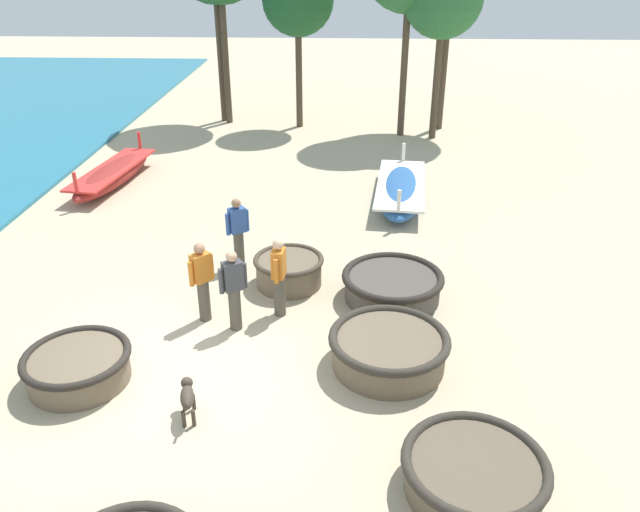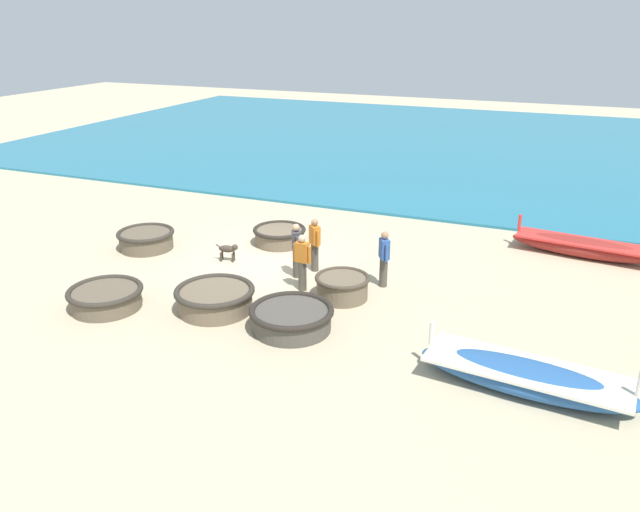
{
  "view_description": "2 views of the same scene",
  "coord_description": "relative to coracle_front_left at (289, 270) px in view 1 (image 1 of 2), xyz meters",
  "views": [
    {
      "loc": [
        2.56,
        -8.24,
        6.31
      ],
      "look_at": [
        2.1,
        2.3,
        0.99
      ],
      "focal_mm": 35.0,
      "sensor_mm": 36.0,
      "label": 1
    },
    {
      "loc": [
        15.34,
        8.07,
        6.96
      ],
      "look_at": [
        1.56,
        2.37,
        1.14
      ],
      "focal_mm": 35.0,
      "sensor_mm": 36.0,
      "label": 2
    }
  ],
  "objects": [
    {
      "name": "coracle_weathered",
      "position": [
        -3.07,
        -3.31,
        -0.04
      ],
      "size": [
        1.7,
        1.7,
        0.55
      ],
      "color": "brown",
      "rests_on": "ground"
    },
    {
      "name": "fisherman_standing_right",
      "position": [
        -1.44,
        -1.39,
        0.5
      ],
      "size": [
        0.39,
        0.41,
        1.57
      ],
      "color": "#4C473D",
      "rests_on": "ground"
    },
    {
      "name": "fisherman_by_coracle",
      "position": [
        -1.14,
        0.76,
        0.5
      ],
      "size": [
        0.46,
        0.37,
        1.57
      ],
      "color": "#4C473D",
      "rests_on": "ground"
    },
    {
      "name": "ground_plane",
      "position": [
        -1.44,
        -2.95,
        -0.33
      ],
      "size": [
        80.0,
        80.0,
        0.0
      ],
      "primitive_type": "plane",
      "color": "#BCAD8C"
    },
    {
      "name": "long_boat_red_hull",
      "position": [
        2.62,
        4.83,
        -0.04
      ],
      "size": [
        1.66,
        4.36,
        1.02
      ],
      "color": "#285693",
      "rests_on": "ground"
    },
    {
      "name": "coracle_far_left",
      "position": [
        2.08,
        -0.49,
        -0.03
      ],
      "size": [
        2.0,
        2.0,
        0.56
      ],
      "color": "#4C473F",
      "rests_on": "ground"
    },
    {
      "name": "tree_tall_back",
      "position": [
        -0.67,
        12.37,
        4.16
      ],
      "size": [
        2.55,
        2.55,
        5.8
      ],
      "color": "#4C3D2D",
      "rests_on": "ground"
    },
    {
      "name": "fisherman_crouching",
      "position": [
        -0.82,
        -1.68,
        0.5
      ],
      "size": [
        0.47,
        0.36,
        1.57
      ],
      "color": "#4C473D",
      "rests_on": "ground"
    },
    {
      "name": "dog",
      "position": [
        -1.13,
        -4.06,
        0.04
      ],
      "size": [
        0.31,
        0.68,
        0.55
      ],
      "color": "#3D3328",
      "rests_on": "ground"
    },
    {
      "name": "fisherman_with_hat",
      "position": [
        -0.07,
        -1.16,
        0.5
      ],
      "size": [
        0.25,
        0.53,
        1.57
      ],
      "color": "#4C473D",
      "rests_on": "ground"
    },
    {
      "name": "coracle_nearest",
      "position": [
        1.89,
        -2.68,
        -0.0
      ],
      "size": [
        2.0,
        2.0,
        0.61
      ],
      "color": "brown",
      "rests_on": "ground"
    },
    {
      "name": "coracle_front_left",
      "position": [
        0.0,
        0.0,
        0.0
      ],
      "size": [
        1.44,
        1.44,
        0.62
      ],
      "color": "brown",
      "rests_on": "ground"
    },
    {
      "name": "coracle_front_right",
      "position": [
        2.82,
        -5.3,
        -0.04
      ],
      "size": [
        1.88,
        1.88,
        0.54
      ],
      "color": "brown",
      "rests_on": "ground"
    },
    {
      "name": "long_boat_blue_hull",
      "position": [
        -5.63,
        5.72,
        -0.03
      ],
      "size": [
        1.5,
        4.31,
        1.02
      ],
      "color": "maroon",
      "rests_on": "ground"
    }
  ]
}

